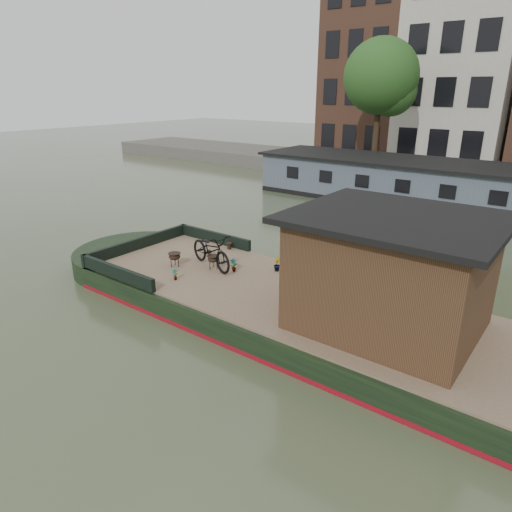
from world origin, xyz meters
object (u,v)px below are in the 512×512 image
Objects in this scene: dinghy at (332,210)px; brazier_rear at (213,262)px; bicycle at (211,250)px; potted_plant_a at (234,265)px; brazier_front at (175,260)px; cabin at (391,271)px.

brazier_rear is at bearing -168.46° from dinghy.
brazier_rear is (0.14, -0.08, -0.30)m from bicycle.
potted_plant_a is 0.95× the size of brazier_front.
potted_plant_a is at bearing -164.55° from dinghy.
cabin is at bearing -76.31° from bicycle.
dinghy is at bearing 124.28° from cabin.
cabin is 11.12m from dinghy.
cabin reaches higher than potted_plant_a.
brazier_front is at bearing -174.78° from dinghy.
bicycle is 0.80m from potted_plant_a.
bicycle reaches higher than brazier_rear.
cabin is at bearing 3.48° from brazier_front.
brazier_rear is (-0.59, -0.18, 0.00)m from potted_plant_a.
brazier_rear is at bearing -102.80° from bicycle.
cabin reaches higher than brazier_front.
bicycle reaches higher than brazier_front.
bicycle is at bearing -169.27° from dinghy.
bicycle is 1.08m from brazier_front.
bicycle is 4.89× the size of brazier_rear.
potted_plant_a is (0.73, 0.11, -0.31)m from bicycle.
bicycle is 4.72× the size of brazier_front.
brazier_rear is at bearing 178.18° from cabin.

